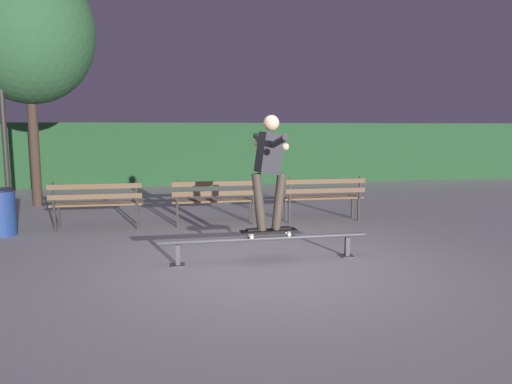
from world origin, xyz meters
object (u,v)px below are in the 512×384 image
(skateboard, at_px, (269,231))
(park_bench_leftmost, at_px, (97,200))
(park_bench_right_center, at_px, (323,194))
(tree_far_left, at_px, (27,32))
(trash_can, at_px, (0,211))
(park_bench_left_center, at_px, (215,197))
(lamp_post_left, at_px, (2,97))
(skateboarder, at_px, (269,163))
(grind_rail, at_px, (265,242))

(skateboard, distance_m, park_bench_leftmost, 3.64)
(park_bench_right_center, distance_m, tree_far_left, 7.55)
(trash_can, bearing_deg, park_bench_right_center, 1.71)
(trash_can, bearing_deg, park_bench_leftmost, 6.40)
(park_bench_left_center, bearing_deg, lamp_post_left, 150.73)
(park_bench_right_center, relative_size, lamp_post_left, 0.41)
(park_bench_left_center, xyz_separation_m, park_bench_right_center, (2.12, 0.00, 0.00))
(skateboarder, xyz_separation_m, trash_can, (-4.13, 2.39, -0.94))
(park_bench_leftmost, bearing_deg, tree_far_left, 119.83)
(tree_far_left, height_order, lamp_post_left, tree_far_left)
(park_bench_right_center, bearing_deg, skateboarder, -122.90)
(tree_far_left, distance_m, trash_can, 4.80)
(park_bench_leftmost, height_order, trash_can, park_bench_leftmost)
(grind_rail, distance_m, lamp_post_left, 7.21)
(skateboard, height_order, trash_can, trash_can)
(park_bench_left_center, height_order, tree_far_left, tree_far_left)
(skateboard, height_order, park_bench_left_center, park_bench_left_center)
(skateboarder, bearing_deg, lamp_post_left, 133.76)
(grind_rail, distance_m, trash_can, 4.73)
(park_bench_leftmost, bearing_deg, lamp_post_left, 132.10)
(grind_rail, bearing_deg, skateboard, 0.00)
(park_bench_leftmost, distance_m, park_bench_left_center, 2.12)
(grind_rail, bearing_deg, park_bench_right_center, 56.31)
(grind_rail, xyz_separation_m, park_bench_left_center, (-0.41, 2.57, 0.27))
(park_bench_leftmost, distance_m, trash_can, 1.56)
(skateboarder, height_order, park_bench_leftmost, skateboarder)
(grind_rail, bearing_deg, park_bench_left_center, 99.14)
(grind_rail, distance_m, park_bench_left_center, 2.61)
(park_bench_right_center, height_order, tree_far_left, tree_far_left)
(skateboard, xyz_separation_m, park_bench_right_center, (1.66, 2.57, 0.12))
(grind_rail, height_order, skateboard, skateboard)
(park_bench_leftmost, distance_m, tree_far_left, 4.91)
(park_bench_leftmost, height_order, park_bench_right_center, same)
(tree_far_left, bearing_deg, trash_can, -86.39)
(skateboard, xyz_separation_m, trash_can, (-4.13, 2.39, -0.00))
(grind_rail, height_order, park_bench_right_center, park_bench_right_center)
(trash_can, bearing_deg, skateboarder, -30.09)
(skateboarder, height_order, tree_far_left, tree_far_left)
(skateboard, bearing_deg, trash_can, 149.89)
(park_bench_leftmost, height_order, park_bench_left_center, same)
(lamp_post_left, height_order, trash_can, lamp_post_left)
(skateboarder, relative_size, tree_far_left, 0.28)
(skateboard, relative_size, park_bench_leftmost, 0.49)
(lamp_post_left, bearing_deg, skateboard, -46.26)
(skateboard, bearing_deg, park_bench_leftmost, 135.20)
(grind_rail, bearing_deg, tree_far_left, 127.35)
(park_bench_left_center, height_order, lamp_post_left, lamp_post_left)
(grind_rail, height_order, park_bench_leftmost, park_bench_leftmost)
(lamp_post_left, relative_size, trash_can, 4.88)
(skateboarder, relative_size, trash_can, 1.95)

